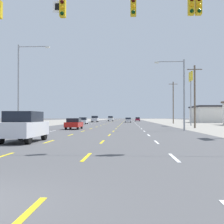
{
  "coord_description": "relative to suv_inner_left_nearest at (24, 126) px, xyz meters",
  "views": [
    {
      "loc": [
        3.44,
        -5.23,
        1.62
      ],
      "look_at": [
        -0.91,
        76.26,
        2.97
      ],
      "focal_mm": 48.95,
      "sensor_mm": 36.0,
      "label": 1
    }
  ],
  "objects": [
    {
      "name": "suv_inner_left_nearest",
      "position": [
        0.0,
        0.0,
        0.0
      ],
      "size": [
        1.98,
        4.9,
        1.98
      ],
      "color": "silver",
      "rests_on": "ground"
    },
    {
      "name": "hatchback_far_right_farther",
      "position": [
        10.35,
        98.87,
        -0.24
      ],
      "size": [
        1.72,
        3.9,
        1.54
      ],
      "color": "maroon",
      "rests_on": "ground"
    },
    {
      "name": "utility_pole_right_row_0",
      "position": [
        16.45,
        25.66,
        3.77
      ],
      "size": [
        2.2,
        0.26,
        9.2
      ],
      "color": "brown",
      "rests_on": "ground"
    },
    {
      "name": "storefront_right_row_2",
      "position": [
        31.24,
        72.38,
        1.44
      ],
      "size": [
        10.42,
        14.56,
        4.89
      ],
      "color": "silver",
      "rests_on": "ground"
    },
    {
      "name": "lane_markings",
      "position": [
        3.31,
        90.31,
        -1.02
      ],
      "size": [
        10.64,
        227.6,
        0.01
      ],
      "color": "white",
      "rests_on": "ground"
    },
    {
      "name": "sedan_inner_left_near",
      "position": [
        -0.43,
        20.59,
        -0.27
      ],
      "size": [
        1.8,
        4.5,
        1.46
      ],
      "color": "red",
      "rests_on": "ground"
    },
    {
      "name": "streetlight_left_row_0",
      "position": [
        -6.47,
        17.58,
        5.04
      ],
      "size": [
        4.0,
        0.26,
        10.59
      ],
      "color": "gray",
      "rests_on": "ground"
    },
    {
      "name": "pole_sign_right_row_1",
      "position": [
        18.43,
        38.19,
        6.81
      ],
      "size": [
        0.24,
        2.62,
        10.06
      ],
      "color": "gray",
      "rests_on": "ground"
    },
    {
      "name": "hatchback_far_left_mid",
      "position": [
        -3.57,
        50.2,
        -0.24
      ],
      "size": [
        1.72,
        3.9,
        1.54
      ],
      "color": "silver",
      "rests_on": "ground"
    },
    {
      "name": "lot_apron_right",
      "position": [
        28.06,
        51.81,
        -1.02
      ],
      "size": [
        28.0,
        440.0,
        0.01
      ],
      "primitive_type": "cube",
      "color": "gray",
      "rests_on": "ground"
    },
    {
      "name": "ground_plane",
      "position": [
        3.31,
        51.81,
        -1.03
      ],
      "size": [
        572.0,
        572.0,
        0.0
      ],
      "primitive_type": "plane",
      "color": "#4C4C4F"
    },
    {
      "name": "suv_inner_left_farthest",
      "position": [
        -0.22,
        101.12,
        0.0
      ],
      "size": [
        1.98,
        4.9,
        1.98
      ],
      "color": "white",
      "rests_on": "ground"
    },
    {
      "name": "utility_pole_right_row_1",
      "position": [
        17.96,
        57.24,
        4.4
      ],
      "size": [
        2.2,
        0.26,
        10.45
      ],
      "color": "brown",
      "rests_on": "ground"
    },
    {
      "name": "signal_span_wire",
      "position": [
        3.66,
        -3.53,
        4.5
      ],
      "size": [
        27.48,
        0.53,
        9.01
      ],
      "color": "brown",
      "rests_on": "ground"
    },
    {
      "name": "streetlight_right_row_0",
      "position": [
        13.08,
        17.58,
        3.95
      ],
      "size": [
        3.63,
        0.26,
        8.57
      ],
      "color": "gray",
      "rests_on": "ground"
    },
    {
      "name": "sedan_inner_right_midfar",
      "position": [
        6.72,
        71.93,
        -0.27
      ],
      "size": [
        1.8,
        4.5,
        1.46
      ],
      "color": "silver",
      "rests_on": "ground"
    },
    {
      "name": "suv_far_left_far",
      "position": [
        -3.9,
        77.4,
        0.0
      ],
      "size": [
        1.98,
        4.9,
        1.98
      ],
      "color": "silver",
      "rests_on": "ground"
    },
    {
      "name": "lot_apron_left",
      "position": [
        -21.44,
        51.81,
        -1.02
      ],
      "size": [
        28.0,
        440.0,
        0.01
      ],
      "primitive_type": "cube",
      "color": "gray",
      "rests_on": "ground"
    }
  ]
}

